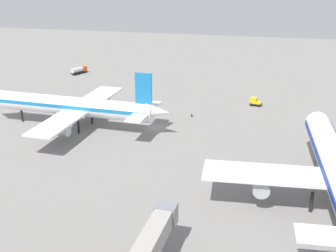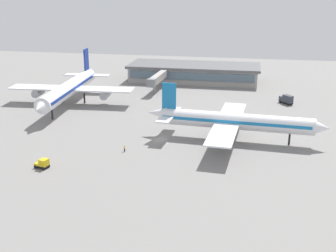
# 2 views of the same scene
# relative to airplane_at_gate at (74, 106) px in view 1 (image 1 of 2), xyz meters

# --- Properties ---
(ground) EXTENTS (288.00, 288.00, 0.00)m
(ground) POSITION_rel_airplane_at_gate_xyz_m (19.73, 3.79, -5.50)
(ground) COLOR gray
(airplane_at_gate) EXTENTS (49.73, 39.93, 15.13)m
(airplane_at_gate) POSITION_rel_airplane_at_gate_xyz_m (0.00, 0.00, 0.00)
(airplane_at_gate) COLOR white
(airplane_at_gate) RESTS_ON ground
(baggage_tug) EXTENTS (3.56, 2.87, 2.30)m
(baggage_tug) POSITION_rel_airplane_at_gate_xyz_m (42.77, 27.88, -4.34)
(baggage_tug) COLOR black
(baggage_tug) RESTS_ON ground
(fuel_truck) EXTENTS (4.32, 6.52, 2.50)m
(fuel_truck) POSITION_rel_airplane_at_gate_xyz_m (-21.11, 51.71, -4.11)
(fuel_truck) COLOR black
(fuel_truck) RESTS_ON ground
(ground_crew_worker) EXTENTS (0.41, 0.58, 1.67)m
(ground_crew_worker) POSITION_rel_airplane_at_gate_xyz_m (26.91, 14.11, -4.65)
(ground_crew_worker) COLOR #1E2338
(ground_crew_worker) RESTS_ON ground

